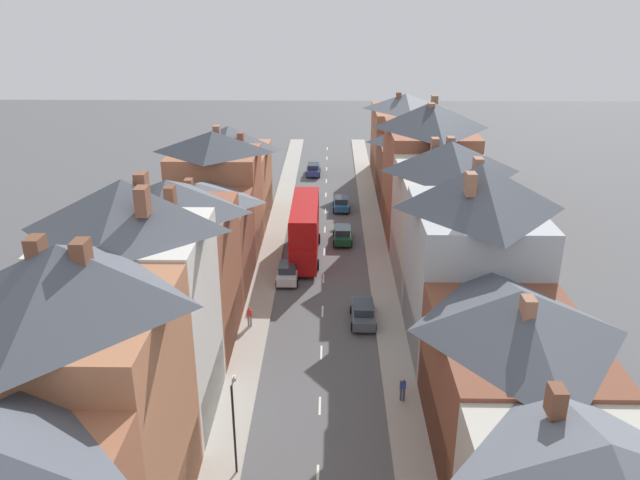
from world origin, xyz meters
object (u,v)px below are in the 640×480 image
(car_mid_white, at_px, (341,203))
(pedestrian_mid_right, at_px, (249,315))
(car_parked_left_b, at_px, (288,272))
(double_decker_bus_lead, at_px, (305,229))
(street_lamp, at_px, (234,422))
(car_near_silver, at_px, (363,312))
(pedestrian_mid_left, at_px, (403,388))
(car_parked_left_a, at_px, (343,234))
(car_mid_black, at_px, (313,169))

(car_mid_white, height_order, pedestrian_mid_right, pedestrian_mid_right)
(car_parked_left_b, distance_m, car_mid_white, 19.53)
(car_parked_left_b, height_order, car_mid_white, car_parked_left_b)
(car_parked_left_b, xyz_separation_m, car_mid_white, (4.90, 18.90, -0.03))
(double_decker_bus_lead, distance_m, street_lamp, 28.70)
(pedestrian_mid_right, distance_m, street_lamp, 15.26)
(car_mid_white, bearing_deg, car_parked_left_b, -104.53)
(car_near_silver, xyz_separation_m, pedestrian_mid_right, (-8.51, -1.00, 0.20))
(double_decker_bus_lead, distance_m, pedestrian_mid_left, 23.55)
(car_parked_left_a, distance_m, car_parked_left_b, 10.39)
(car_parked_left_a, height_order, pedestrian_mid_right, pedestrian_mid_right)
(car_parked_left_b, bearing_deg, street_lamp, -92.84)
(car_parked_left_a, distance_m, car_mid_white, 9.74)
(car_near_silver, bearing_deg, pedestrian_mid_right, -173.29)
(double_decker_bus_lead, xyz_separation_m, car_near_silver, (4.91, -12.54, -1.98))
(pedestrian_mid_right, height_order, street_lamp, street_lamp)
(street_lamp, bearing_deg, pedestrian_mid_left, 33.45)
(car_parked_left_a, xyz_separation_m, car_parked_left_b, (-4.90, -9.17, 0.01))
(car_mid_white, bearing_deg, double_decker_bus_lead, -104.96)
(car_mid_white, xyz_separation_m, pedestrian_mid_left, (3.25, -35.96, 0.23))
(car_parked_left_a, xyz_separation_m, car_mid_black, (-3.60, 24.24, -0.01))
(double_decker_bus_lead, distance_m, car_parked_left_a, 5.59)
(car_parked_left_a, height_order, pedestrian_mid_left, pedestrian_mid_left)
(double_decker_bus_lead, relative_size, street_lamp, 1.96)
(car_mid_black, bearing_deg, double_decker_bus_lead, -90.02)
(pedestrian_mid_left, height_order, street_lamp, street_lamp)
(car_parked_left_a, xyz_separation_m, pedestrian_mid_right, (-7.21, -17.32, 0.21))
(double_decker_bus_lead, height_order, car_parked_left_b, double_decker_bus_lead)
(car_mid_black, xyz_separation_m, car_parked_left_b, (-1.30, -33.41, 0.02))
(car_parked_left_b, distance_m, pedestrian_mid_left, 18.91)
(car_mid_black, height_order, pedestrian_mid_left, pedestrian_mid_left)
(car_mid_black, distance_m, pedestrian_mid_right, 41.72)
(car_parked_left_a, bearing_deg, car_mid_white, 90.00)
(car_parked_left_a, height_order, car_mid_white, car_parked_left_a)
(car_parked_left_a, relative_size, street_lamp, 0.80)
(car_near_silver, bearing_deg, car_parked_left_b, 130.93)
(car_parked_left_b, bearing_deg, double_decker_bus_lead, 76.54)
(double_decker_bus_lead, bearing_deg, pedestrian_mid_left, -73.01)
(pedestrian_mid_right, relative_size, street_lamp, 0.29)
(double_decker_bus_lead, height_order, car_mid_white, double_decker_bus_lead)
(car_mid_black, xyz_separation_m, pedestrian_mid_right, (-3.61, -41.56, 0.22))
(car_near_silver, distance_m, street_lamp, 17.82)
(car_mid_white, relative_size, pedestrian_mid_right, 2.44)
(street_lamp, bearing_deg, double_decker_bus_lead, 85.12)
(car_near_silver, height_order, car_mid_white, car_near_silver)
(car_parked_left_b, relative_size, street_lamp, 0.72)
(double_decker_bus_lead, relative_size, car_mid_white, 2.74)
(pedestrian_mid_left, distance_m, pedestrian_mid_right, 13.74)
(car_near_silver, xyz_separation_m, street_lamp, (-7.35, -16.05, 2.41))
(pedestrian_mid_left, bearing_deg, pedestrian_mid_right, 139.59)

